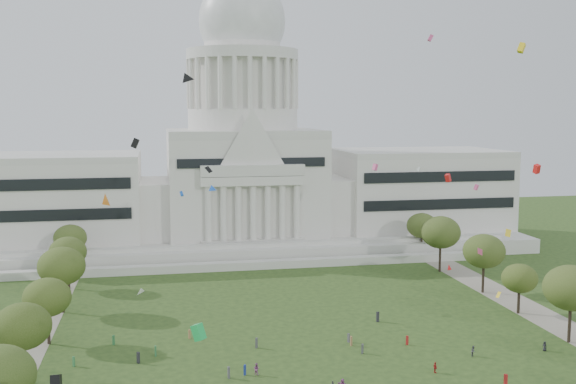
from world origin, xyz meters
TOP-DOWN VIEW (x-y plane):
  - capitol at (0.00, 113.59)m, footprint 160.00×64.50m
  - path_left at (-48.00, 30.00)m, footprint 8.00×160.00m
  - path_right at (48.00, 30.00)m, footprint 8.00×160.00m
  - row_tree_l_2 at (-45.04, 17.30)m, footprint 8.42×8.42m
  - row_tree_r_2 at (44.17, 17.44)m, footprint 9.55×9.55m
  - row_tree_l_3 at (-44.09, 33.92)m, footprint 8.12×8.12m
  - row_tree_r_3 at (44.40, 34.48)m, footprint 7.01×7.01m
  - row_tree_l_4 at (-44.08, 52.42)m, footprint 9.29×9.29m
  - row_tree_r_4 at (44.76, 50.04)m, footprint 9.19×9.19m
  - row_tree_l_5 at (-45.22, 71.01)m, footprint 8.33×8.33m
  - row_tree_r_5 at (43.49, 70.19)m, footprint 9.82×9.82m
  - row_tree_l_6 at (-46.87, 89.14)m, footprint 8.19×8.19m
  - row_tree_r_6 at (45.96, 88.13)m, footprint 8.42×8.42m
  - person_0 at (37.70, 14.45)m, footprint 0.86×0.95m
  - person_2 at (24.86, 14.39)m, footprint 0.98×1.02m
  - person_8 at (-11.06, 13.54)m, footprint 1.05×0.99m
  - person_10 at (15.90, 9.02)m, footprint 0.61×1.04m
  - distant_crowd at (-11.17, 13.65)m, footprint 63.05×39.28m
  - kite_swarm at (2.39, 7.75)m, footprint 92.10×104.02m

SIDE VIEW (x-z plane):
  - path_left at x=-48.00m, z-range 0.00..0.04m
  - path_right at x=48.00m, z-range 0.00..0.04m
  - person_0 at x=37.70m, z-range 0.00..1.62m
  - person_10 at x=15.90m, z-range 0.00..1.71m
  - distant_crowd at x=-11.17m, z-range -0.10..1.84m
  - person_2 at x=24.86m, z-range 0.00..1.80m
  - person_8 at x=-11.06m, z-range 0.00..1.85m
  - row_tree_r_3 at x=44.40m, z-range 2.09..12.07m
  - row_tree_l_3 at x=-44.09m, z-range 2.43..13.98m
  - row_tree_l_6 at x=-46.87m, z-range 2.45..14.09m
  - row_tree_l_5 at x=-45.22m, z-range 2.49..14.34m
  - row_tree_r_6 at x=45.96m, z-range 2.52..14.49m
  - row_tree_l_2 at x=-45.04m, z-range 2.52..14.49m
  - row_tree_r_4 at x=44.76m, z-range 2.76..15.82m
  - row_tree_l_4 at x=-44.08m, z-range 2.79..16.00m
  - row_tree_r_2 at x=44.17m, z-range 2.87..16.45m
  - row_tree_r_5 at x=43.49m, z-range 2.95..16.91m
  - capitol at x=0.00m, z-range -23.35..67.95m
  - kite_swarm at x=2.39m, z-range 0.93..59.08m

